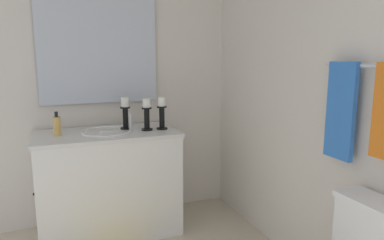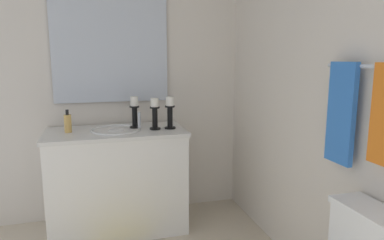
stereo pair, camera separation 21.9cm
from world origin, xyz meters
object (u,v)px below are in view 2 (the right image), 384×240
(candle_holder_short, at_px, (155,113))
(towel_bar, at_px, (370,66))
(candle_holder_mid, at_px, (135,111))
(towel_near_vanity, at_px, (341,113))
(mirror, at_px, (111,50))
(soap_bottle, at_px, (68,123))
(vanity_cabinet, at_px, (118,180))
(candle_holder_tall, at_px, (170,112))
(sink_basin, at_px, (116,135))

(candle_holder_short, height_order, towel_bar, towel_bar)
(candle_holder_mid, distance_m, towel_bar, 1.82)
(towel_near_vanity, bearing_deg, candle_holder_mid, -145.39)
(mirror, relative_size, soap_bottle, 5.38)
(mirror, distance_m, soap_bottle, 0.72)
(towel_bar, height_order, towel_near_vanity, towel_near_vanity)
(vanity_cabinet, distance_m, candle_holder_tall, 0.71)
(sink_basin, bearing_deg, candle_holder_tall, 83.57)
(candle_holder_short, bearing_deg, candle_holder_tall, 87.50)
(candle_holder_tall, relative_size, towel_near_vanity, 0.49)
(candle_holder_mid, bearing_deg, sink_basin, -67.48)
(sink_basin, bearing_deg, towel_bar, 37.80)
(vanity_cabinet, xyz_separation_m, candle_holder_short, (0.04, 0.31, 0.56))
(sink_basin, distance_m, candle_holder_mid, 0.25)
(sink_basin, relative_size, soap_bottle, 2.23)
(sink_basin, relative_size, towel_near_vanity, 0.75)
(mirror, relative_size, candle_holder_tall, 3.67)
(towel_bar, bearing_deg, candle_holder_mid, -147.62)
(candle_holder_tall, distance_m, candle_holder_mid, 0.30)
(sink_basin, xyz_separation_m, towel_near_vanity, (1.29, 1.09, 0.33))
(candle_holder_mid, height_order, towel_near_vanity, towel_near_vanity)
(candle_holder_tall, bearing_deg, soap_bottle, -95.11)
(vanity_cabinet, bearing_deg, candle_holder_short, 82.04)
(candle_holder_tall, distance_m, towel_near_vanity, 1.41)
(sink_basin, height_order, candle_holder_mid, candle_holder_mid)
(candle_holder_short, distance_m, soap_bottle, 0.68)
(candle_holder_tall, distance_m, candle_holder_short, 0.12)
(candle_holder_mid, bearing_deg, towel_bar, 32.38)
(vanity_cabinet, xyz_separation_m, towel_bar, (1.43, 1.11, 0.96))
(sink_basin, xyz_separation_m, candle_holder_tall, (0.05, 0.44, 0.18))
(sink_basin, xyz_separation_m, candle_holder_short, (0.04, 0.31, 0.17))
(vanity_cabinet, relative_size, towel_bar, 1.89)
(sink_basin, xyz_separation_m, towel_bar, (1.43, 1.11, 0.58))
(vanity_cabinet, distance_m, towel_near_vanity, 1.83)
(vanity_cabinet, relative_size, candle_holder_mid, 4.24)
(candle_holder_short, xyz_separation_m, towel_bar, (1.39, 0.80, 0.40))
(vanity_cabinet, height_order, towel_bar, towel_bar)
(candle_holder_short, xyz_separation_m, soap_bottle, (-0.07, -0.68, -0.06))
(candle_holder_tall, height_order, candle_holder_short, candle_holder_tall)
(towel_bar, distance_m, towel_near_vanity, 0.29)
(candle_holder_mid, bearing_deg, candle_holder_short, 53.96)
(mirror, relative_size, candle_holder_mid, 3.69)
(vanity_cabinet, height_order, towel_near_vanity, towel_near_vanity)
(towel_bar, xyz_separation_m, towel_near_vanity, (-0.15, -0.02, -0.25))
(mirror, bearing_deg, candle_holder_short, 44.01)
(vanity_cabinet, height_order, mirror, mirror)
(sink_basin, bearing_deg, towel_near_vanity, 40.38)
(vanity_cabinet, xyz_separation_m, soap_bottle, (-0.02, -0.37, 0.50))
(candle_holder_tall, height_order, towel_bar, towel_bar)
(vanity_cabinet, distance_m, mirror, 1.10)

